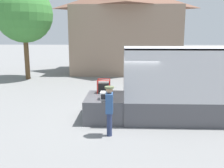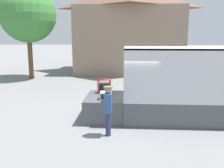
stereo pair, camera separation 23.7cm
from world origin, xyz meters
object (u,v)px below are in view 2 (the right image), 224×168
Objects in this scene: microwave at (106,96)px; worker_person at (108,106)px; street_tree at (28,14)px; portable_generator at (104,88)px.

worker_person reaches higher than microwave.
microwave is 0.26× the size of worker_person.
portable_generator is at bearing -52.41° from street_tree.
portable_generator is 11.51m from street_tree.
portable_generator is 0.34× the size of worker_person.
portable_generator is at bearing 98.31° from microwave.
street_tree is at bearing 125.01° from microwave.
street_tree reaches higher than portable_generator.
microwave is 1.09m from portable_generator.
street_tree reaches higher than worker_person.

